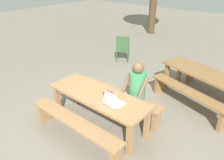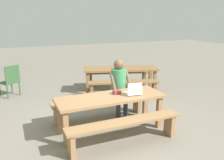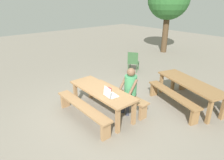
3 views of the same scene
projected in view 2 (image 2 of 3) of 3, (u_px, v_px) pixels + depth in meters
The scene contains 11 objects.
ground_plane at pixel (111, 130), 4.75m from camera, with size 30.00×30.00×0.00m, color gray.
picnic_table_front at pixel (111, 101), 4.60m from camera, with size 2.10×0.74×0.71m.
bench_near at pixel (125, 126), 4.11m from camera, with size 2.10×0.30×0.47m.
bench_far at pixel (99, 103), 5.22m from camera, with size 2.10×0.30×0.47m.
laptop at pixel (133, 92), 4.65m from camera, with size 0.33×0.32×0.25m.
small_pouch at pixel (117, 92), 4.71m from camera, with size 0.15×0.11×0.08m.
person_seated at pixel (119, 83), 5.26m from camera, with size 0.44×0.42×1.30m.
plastic_chair at pixel (11, 80), 6.67m from camera, with size 0.61×0.61×0.90m.
picnic_table_mid at pixel (120, 71), 7.10m from camera, with size 2.29×1.31×0.73m.
bench_mid_south at pixel (123, 85), 6.59m from camera, with size 1.97×0.87×0.48m.
bench_mid_north at pixel (118, 75), 7.74m from camera, with size 1.97×0.87×0.48m.
Camera 2 is at (-1.71, -3.98, 2.20)m, focal length 37.97 mm.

